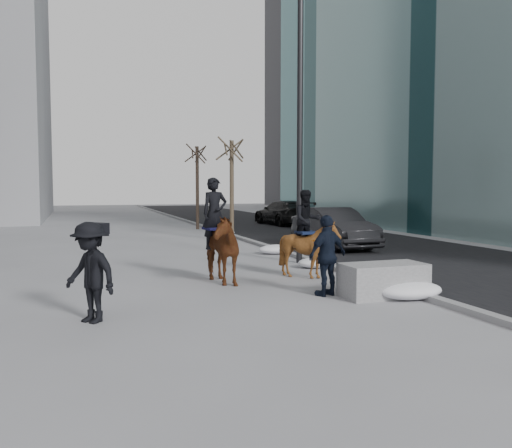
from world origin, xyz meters
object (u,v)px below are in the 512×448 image
object	(u,v)px
car_near	(334,228)
mounted_left	(216,244)
planter	(383,280)
mounted_right	(309,243)

from	to	relation	value
car_near	mounted_left	xyz separation A→B (m)	(-6.18, -5.99, 0.19)
planter	car_near	distance (m)	9.34
planter	mounted_right	size ratio (longest dim) A/B	0.79
planter	car_near	bearing A→B (deg)	69.97
planter	car_near	xyz separation A→B (m)	(3.19, 8.76, 0.41)
planter	mounted_left	bearing A→B (deg)	137.09
car_near	mounted_right	bearing A→B (deg)	-122.38
planter	mounted_right	distance (m)	2.82
planter	car_near	world-z (taller)	car_near
planter	car_near	size ratio (longest dim) A/B	0.38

